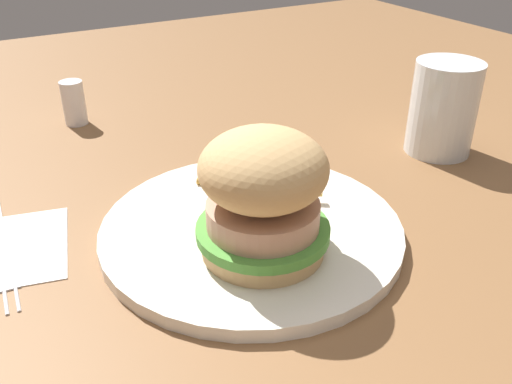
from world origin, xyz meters
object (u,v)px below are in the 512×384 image
Objects in this scene: fries_pile at (263,185)px; drink_glass at (442,114)px; plate at (256,228)px; sandwich at (263,194)px; salt_shaker at (74,103)px.

drink_glass is (-0.23, 0.00, 0.03)m from fries_pile.
fries_pile is at bearing -0.10° from drink_glass.
plate is 0.06m from fries_pile.
sandwich is at bearing 16.91° from drink_glass.
sandwich is 1.91× the size of salt_shaker.
drink_glass is 1.87× the size of salt_shaker.
sandwich is 0.11m from fries_pile.
fries_pile is at bearing -126.19° from plate.
drink_glass is at bearing 179.90° from fries_pile.
plate is 0.27m from drink_glass.
salt_shaker is (0.07, -0.33, 0.02)m from plate.
drink_glass reaches higher than salt_shaker.
sandwich is 1.14× the size of fries_pile.
drink_glass is (-0.26, -0.05, 0.04)m from plate.
salt_shaker reaches higher than fries_pile.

